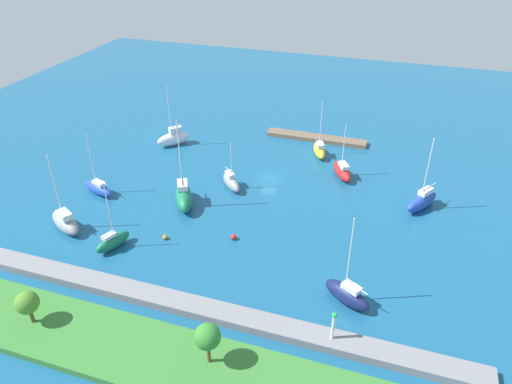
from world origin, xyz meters
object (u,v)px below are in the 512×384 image
Objects in this scene: sailboat_yellow_along_channel at (319,150)px; sailboat_red_outer_mooring at (342,171)px; sailboat_white_east_end at (174,138)px; sailboat_green_off_beacon at (113,241)px; park_tree_midwest at (27,303)px; park_tree_east at (207,337)px; pier_dock at (316,138)px; harbor_beacon at (333,324)px; sailboat_gray_lone_south at (65,222)px; sailboat_gray_by_breakwater at (231,182)px; sailboat_green_far_south at (184,197)px; mooring_buoy_orange at (165,237)px; sailboat_navy_far_north at (347,294)px; sailboat_blue_mid_basin at (98,188)px; mooring_buoy_red at (234,237)px; sailboat_blue_inner_mooring at (422,201)px.

sailboat_red_outer_mooring is at bearing -163.75° from sailboat_yellow_along_channel.
sailboat_red_outer_mooring is 34.01m from sailboat_white_east_end.
park_tree_midwest is at bearing -161.45° from sailboat_green_off_beacon.
park_tree_east is 54.28m from sailboat_white_east_end.
harbor_beacon is (-12.52, 51.06, 2.82)m from pier_dock.
sailboat_red_outer_mooring is 0.80× the size of sailboat_gray_lone_south.
park_tree_east is 36.41m from sailboat_gray_by_breakwater.
sailboat_green_off_beacon is (4.65, 13.01, -0.54)m from sailboat_green_far_south.
sailboat_gray_lone_south is (30.67, 35.26, 0.14)m from sailboat_yellow_along_channel.
park_tree_east reaches higher than harbor_beacon.
harbor_beacon is at bearing 156.45° from mooring_buoy_orange.
sailboat_red_outer_mooring reaches higher than pier_dock.
sailboat_white_east_end is at bearing -45.65° from harbor_beacon.
sailboat_gray_lone_south is at bearing 9.20° from mooring_buoy_orange.
harbor_beacon is 45.53m from sailboat_yellow_along_channel.
pier_dock is 2.08× the size of sailboat_red_outer_mooring.
sailboat_navy_far_north is 27.14m from mooring_buoy_orange.
sailboat_blue_mid_basin is at bearing -40.01° from park_tree_east.
mooring_buoy_orange is (-12.80, 28.47, -1.16)m from sailboat_white_east_end.
sailboat_blue_mid_basin is 0.97× the size of sailboat_yellow_along_channel.
pier_dock is 1.93× the size of sailboat_blue_mid_basin.
sailboat_green_far_south reaches higher than sailboat_gray_lone_south.
harbor_beacon is at bearing -82.29° from sailboat_green_off_beacon.
sailboat_navy_far_north is at bearing -94.57° from harbor_beacon.
sailboat_green_far_south is 12.20m from mooring_buoy_red.
sailboat_blue_inner_mooring is (-41.18, -39.33, -2.31)m from park_tree_midwest.
sailboat_blue_mid_basin is at bearing 61.94° from sailboat_green_off_beacon.
sailboat_yellow_along_channel reaches higher than sailboat_blue_mid_basin.
mooring_buoy_orange is at bearing 19.83° from sailboat_navy_far_north.
sailboat_green_far_south reaches higher than sailboat_white_east_end.
sailboat_green_far_south reaches higher than park_tree_midwest.
sailboat_blue_mid_basin is at bearing -10.37° from mooring_buoy_red.
park_tree_east is 22.34m from mooring_buoy_red.
sailboat_gray_by_breakwater is 26.72m from sailboat_gray_lone_south.
pier_dock is 7.14m from sailboat_yellow_along_channel.
sailboat_white_east_end is 48.30m from sailboat_blue_inner_mooring.
sailboat_yellow_along_channel is 42.75m from sailboat_green_off_beacon.
sailboat_white_east_end is at bearing -48.89° from mooring_buoy_red.
sailboat_red_outer_mooring is 13.81× the size of mooring_buoy_orange.
park_tree_midwest reaches higher than mooring_buoy_red.
sailboat_blue_inner_mooring is (-8.53, -31.29, -1.80)m from harbor_beacon.
sailboat_yellow_along_channel is at bearing 116.29° from sailboat_green_far_south.
sailboat_navy_far_north is 17.29× the size of mooring_buoy_orange.
sailboat_green_off_beacon is at bearing 53.78° from sailboat_white_east_end.
harbor_beacon is at bearing 170.75° from sailboat_yellow_along_channel.
sailboat_green_off_beacon is at bearing 28.63° from sailboat_navy_far_north.
sailboat_white_east_end is at bearing -67.84° from sailboat_blue_inner_mooring.
sailboat_blue_inner_mooring is at bearing -143.58° from sailboat_red_outer_mooring.
sailboat_blue_mid_basin is 26.12m from mooring_buoy_red.
sailboat_white_east_end is (6.35, -47.94, -2.24)m from park_tree_midwest.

